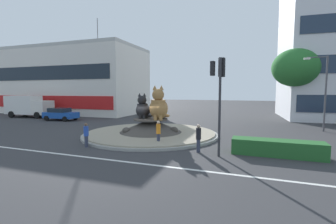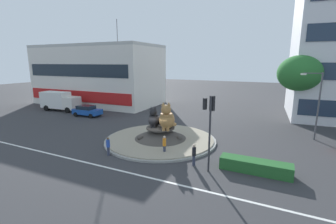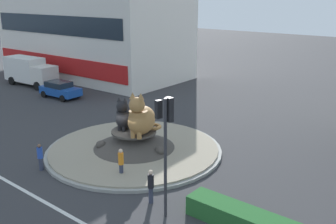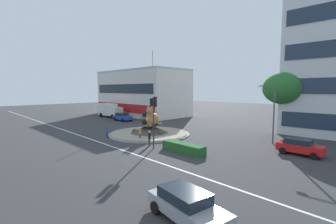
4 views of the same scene
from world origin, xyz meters
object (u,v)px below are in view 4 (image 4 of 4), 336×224
Objects in this scene: pedestrian_black_shirt at (149,138)px; sedan_on_far_lane at (186,205)px; cat_statue_tabby at (152,118)px; parked_car_right at (300,146)px; broadleaf_tree_behind_island at (282,89)px; hatchback_near_shophouse at (122,117)px; shophouse_block at (142,93)px; pedestrian_orange_shirt at (140,133)px; pedestrian_blue_shirt at (107,131)px; streetlight_arm at (272,109)px; traffic_light_mast at (154,111)px; cat_statue_black at (146,119)px; delivery_box_truck at (110,110)px.

pedestrian_black_shirt is 15.17m from sedan_on_far_lane.
parked_car_right is (17.04, 4.30, -1.59)m from cat_statue_tabby.
hatchback_near_shophouse is (-27.27, -8.62, -5.56)m from broadleaf_tree_behind_island.
shophouse_block is at bearing 119.25° from hatchback_near_shophouse.
parked_car_right is at bearing -70.91° from pedestrian_orange_shirt.
pedestrian_blue_shirt is (-3.01, -5.16, -1.55)m from cat_statue_tabby.
streetlight_arm is (13.04, 7.28, 1.56)m from cat_statue_tabby.
shophouse_block reaches higher than cat_statue_tabby.
broadleaf_tree_behind_island is 29.14m from hatchback_near_shophouse.
pedestrian_orange_shirt is 18.78m from hatchback_near_shophouse.
traffic_light_mast is 9.07m from pedestrian_blue_shirt.
cat_statue_tabby is 1.84× the size of pedestrian_blue_shirt.
broadleaf_tree_behind_island reaches higher than cat_statue_black.
sedan_on_far_lane is (18.55, -12.27, -1.39)m from cat_statue_black.
pedestrian_orange_shirt is 0.39× the size of hatchback_near_shophouse.
traffic_light_mast is 0.80× the size of delivery_box_truck.
traffic_light_mast is 3.22× the size of pedestrian_black_shirt.
broadleaf_tree_behind_island is at bearing 109.32° from sedan_on_far_lane.
sedan_on_far_lane is (17.02, -12.06, -1.62)m from cat_statue_tabby.
cat_statue_tabby is 16.62m from hatchback_near_shophouse.
delivery_box_truck is at bearing 62.97° from pedestrian_orange_shirt.
cat_statue_tabby is at bearing -166.97° from parked_car_right.
traffic_light_mast is (5.44, -4.27, 1.62)m from cat_statue_tabby.
pedestrian_orange_shirt is 1.05× the size of pedestrian_blue_shirt.
sedan_on_far_lane is (15.82, -9.14, -0.11)m from pedestrian_orange_shirt.
pedestrian_orange_shirt is at bearing 91.27° from pedestrian_black_shirt.
pedestrian_blue_shirt is 21.19m from sedan_on_far_lane.
pedestrian_black_shirt is at bearing -112.44° from broadleaf_tree_behind_island.
broadleaf_tree_behind_island reaches higher than parked_car_right.
cat_statue_black is 0.26× the size of broadleaf_tree_behind_island.
traffic_light_mast is 0.24× the size of shophouse_block.
pedestrian_orange_shirt reaches higher than pedestrian_blue_shirt.
streetlight_arm reaches higher than sedan_on_far_lane.
traffic_light_mast is 14.32m from sedan_on_far_lane.
parked_car_right is at bearing 81.34° from pedestrian_blue_shirt.
shophouse_block reaches higher than pedestrian_orange_shirt.
pedestrian_blue_shirt is (-1.48, -5.37, -1.32)m from cat_statue_black.
pedestrian_black_shirt is 3.19m from pedestrian_orange_shirt.
traffic_light_mast reaches higher than pedestrian_blue_shirt.
parked_car_right is at bearing -37.95° from pedestrian_black_shirt.
pedestrian_blue_shirt is (-14.62, -19.13, -5.54)m from broadleaf_tree_behind_island.
delivery_box_truck reaches higher than pedestrian_black_shirt.
pedestrian_blue_shirt is (-7.23, -1.25, -0.08)m from pedestrian_black_shirt.
broadleaf_tree_behind_island reaches higher than sedan_on_far_lane.
parked_car_right is (15.85, 7.23, -0.08)m from pedestrian_orange_shirt.
pedestrian_black_shirt is 1.03× the size of pedestrian_orange_shirt.
cat_statue_black is 0.33× the size of delivery_box_truck.
cat_statue_tabby is at bearing 16.77° from pedestrian_orange_shirt.
shophouse_block is 33.60m from broadleaf_tree_behind_island.
delivery_box_truck is at bearing 80.44° from traffic_light_mast.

